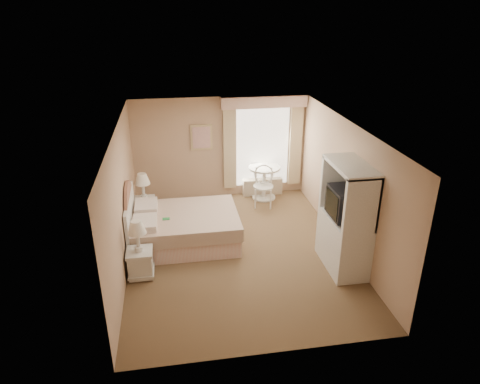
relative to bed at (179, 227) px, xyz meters
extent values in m
cube|color=brown|center=(1.12, -0.52, -0.36)|extent=(4.20, 5.50, 0.01)
cube|color=silver|center=(1.12, -0.52, 2.14)|extent=(4.20, 5.50, 0.01)
cube|color=tan|center=(1.12, 2.23, 0.89)|extent=(4.20, 0.01, 2.50)
cube|color=tan|center=(1.12, -3.27, 0.89)|extent=(4.20, 0.01, 2.50)
cube|color=tan|center=(-0.98, -0.52, 0.89)|extent=(0.01, 5.50, 2.50)
cube|color=tan|center=(3.22, -0.52, 0.89)|extent=(0.01, 5.50, 2.50)
cube|color=white|center=(2.17, 2.20, 0.89)|extent=(1.30, 0.02, 2.00)
cube|color=beige|center=(1.34, 2.15, 0.89)|extent=(0.30, 0.08, 2.05)
cube|color=beige|center=(3.00, 2.15, 0.89)|extent=(0.30, 0.08, 2.05)
cube|color=#E3A193|center=(2.17, 2.11, 2.01)|extent=(2.05, 0.20, 0.28)
cube|color=beige|center=(2.17, 2.11, -0.15)|extent=(1.00, 0.22, 0.42)
cube|color=tan|center=(0.67, 2.20, 1.19)|extent=(0.52, 0.03, 0.62)
cube|color=beige|center=(0.67, 2.18, 1.19)|extent=(0.42, 0.02, 0.52)
cube|color=#E3A193|center=(0.12, 0.00, -0.18)|extent=(2.06, 1.57, 0.35)
cube|color=#CDB09A|center=(0.12, 0.00, 0.14)|extent=(2.12, 1.63, 0.28)
cube|color=beige|center=(-0.64, -0.37, 0.33)|extent=(0.44, 0.61, 0.14)
cube|color=beige|center=(-0.64, 0.37, 0.33)|extent=(0.44, 0.61, 0.14)
cube|color=#23823C|center=(-0.24, -0.15, 0.28)|extent=(0.14, 0.10, 0.01)
cube|color=silver|center=(-0.93, 0.00, 0.19)|extent=(0.06, 1.67, 1.08)
cylinder|color=#976850|center=(-0.93, 0.00, 0.28)|extent=(0.05, 1.48, 1.48)
cube|color=white|center=(-0.72, -1.08, -0.11)|extent=(0.41, 0.41, 0.45)
cube|color=white|center=(-0.72, -1.08, 0.14)|extent=(0.45, 0.45, 0.05)
cube|color=white|center=(-0.72, -1.08, -0.27)|extent=(0.45, 0.45, 0.04)
cylinder|color=silver|center=(-0.72, -1.08, 0.21)|extent=(0.14, 0.14, 0.09)
cylinder|color=silver|center=(-0.72, -1.08, 0.39)|extent=(0.06, 0.06, 0.36)
cone|color=white|center=(-0.72, -1.08, 0.63)|extent=(0.32, 0.32, 0.23)
cube|color=white|center=(-0.72, 1.11, -0.11)|extent=(0.42, 0.42, 0.46)
cube|color=white|center=(-0.72, 1.11, 0.15)|extent=(0.46, 0.46, 0.05)
cube|color=white|center=(-0.72, 1.11, -0.26)|extent=(0.46, 0.46, 0.05)
cylinder|color=silver|center=(-0.72, 1.11, 0.22)|extent=(0.15, 0.15, 0.09)
cylinder|color=silver|center=(-0.72, 1.11, 0.40)|extent=(0.06, 0.06, 0.37)
cone|color=white|center=(-0.72, 1.11, 0.65)|extent=(0.33, 0.33, 0.24)
cylinder|color=silver|center=(2.16, 1.88, -0.34)|extent=(0.58, 0.58, 0.03)
cylinder|color=silver|center=(2.16, 1.88, 0.06)|extent=(0.09, 0.09, 0.78)
cylinder|color=white|center=(2.16, 1.88, 0.45)|extent=(0.78, 0.78, 0.04)
cylinder|color=silver|center=(1.82, 1.31, -0.11)|extent=(0.03, 0.03, 0.48)
cylinder|color=silver|center=(2.18, 1.22, -0.11)|extent=(0.03, 0.03, 0.48)
cylinder|color=silver|center=(1.91, 1.66, -0.11)|extent=(0.03, 0.03, 0.48)
cylinder|color=silver|center=(2.26, 1.57, -0.11)|extent=(0.03, 0.03, 0.48)
cylinder|color=white|center=(2.04, 1.44, 0.14)|extent=(0.57, 0.57, 0.04)
torus|color=silver|center=(2.08, 1.59, 0.40)|extent=(0.48, 0.22, 0.46)
cylinder|color=silver|center=(1.91, 1.66, 0.34)|extent=(0.03, 0.03, 0.43)
cylinder|color=silver|center=(2.26, 1.57, 0.34)|extent=(0.03, 0.03, 0.43)
cube|color=white|center=(2.92, -1.34, 0.14)|extent=(0.60, 1.21, 0.99)
cube|color=white|center=(2.92, -1.90, 1.12)|extent=(0.60, 0.09, 0.99)
cube|color=white|center=(2.92, -0.78, 1.12)|extent=(0.60, 0.09, 0.99)
cube|color=white|center=(2.92, -1.34, 1.62)|extent=(0.60, 1.21, 0.07)
cube|color=white|center=(3.20, -1.34, 1.12)|extent=(0.04, 1.21, 0.99)
cube|color=black|center=(2.90, -1.34, 0.94)|extent=(0.53, 0.66, 0.53)
cube|color=black|center=(2.64, -1.34, 0.94)|extent=(0.02, 0.55, 0.44)
camera|label=1|loc=(-0.02, -7.69, 4.10)|focal=32.00mm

